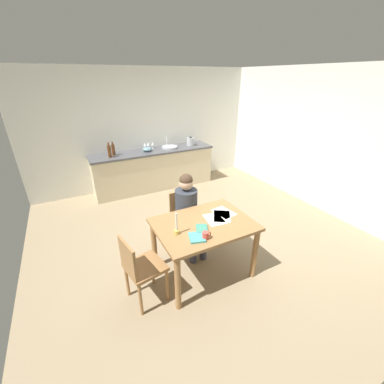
{
  "coord_description": "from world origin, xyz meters",
  "views": [
    {
      "loc": [
        -1.69,
        -2.9,
        2.4
      ],
      "look_at": [
        -0.18,
        -0.01,
        0.85
      ],
      "focal_mm": 22.86,
      "sensor_mm": 36.0,
      "label": 1
    }
  ],
  "objects": [
    {
      "name": "paper_envelope",
      "position": [
        -0.01,
        -0.6,
        0.76
      ],
      "size": [
        0.26,
        0.33,
        0.0
      ],
      "primitive_type": "cube",
      "rotation": [
        0.0,
        0.0,
        0.17
      ],
      "color": "white",
      "rests_on": "dining_table"
    },
    {
      "name": "bottle_vinegar",
      "position": [
        -0.85,
        2.25,
        1.02
      ],
      "size": [
        0.07,
        0.07,
        0.28
      ],
      "color": "#593319",
      "rests_on": "kitchen_counter"
    },
    {
      "name": "book_cookery",
      "position": [
        -0.47,
        -0.82,
        0.78
      ],
      "size": [
        0.2,
        0.22,
        0.03
      ],
      "primitive_type": "cube",
      "rotation": [
        0.0,
        0.0,
        -0.44
      ],
      "color": "#3D8973",
      "rests_on": "dining_table"
    },
    {
      "name": "bottle_oil",
      "position": [
        -0.95,
        2.14,
        1.03
      ],
      "size": [
        0.07,
        0.07,
        0.31
      ],
      "color": "#593319",
      "rests_on": "kitchen_counter"
    },
    {
      "name": "paper_bill",
      "position": [
        -0.09,
        -0.67,
        0.76
      ],
      "size": [
        0.33,
        0.36,
        0.0
      ],
      "primitive_type": "cube",
      "rotation": [
        0.0,
        0.0,
        -0.56
      ],
      "color": "white",
      "rests_on": "dining_table"
    },
    {
      "name": "mixing_bowl",
      "position": [
        -0.14,
        2.22,
        0.95
      ],
      "size": [
        0.2,
        0.2,
        0.09
      ],
      "primitive_type": "ellipsoid",
      "color": "#668C99",
      "rests_on": "kitchen_counter"
    },
    {
      "name": "paper_letter",
      "position": [
        -0.22,
        -0.69,
        0.76
      ],
      "size": [
        0.25,
        0.32,
        0.0
      ],
      "primitive_type": "cube",
      "rotation": [
        0.0,
        0.0,
        -0.14
      ],
      "color": "white",
      "rests_on": "dining_table"
    },
    {
      "name": "kitchen_counter",
      "position": [
        0.0,
        2.24,
        0.45
      ],
      "size": [
        2.75,
        0.64,
        0.9
      ],
      "color": "beige",
      "rests_on": "ground"
    },
    {
      "name": "person_seated",
      "position": [
        -0.33,
        -0.17,
        0.68
      ],
      "size": [
        0.32,
        0.59,
        1.19
      ],
      "color": "#333842",
      "rests_on": "ground"
    },
    {
      "name": "wall_back",
      "position": [
        0.0,
        2.6,
        1.3
      ],
      "size": [
        5.2,
        0.12,
        2.6
      ],
      "primitive_type": "cube",
      "color": "silver",
      "rests_on": "ground"
    },
    {
      "name": "wine_glass_near_sink",
      "position": [
        0.05,
        2.39,
        1.01
      ],
      "size": [
        0.07,
        0.07,
        0.15
      ],
      "color": "silver",
      "rests_on": "kitchen_counter"
    },
    {
      "name": "stovetop_kettle",
      "position": [
        0.95,
        2.24,
        1.0
      ],
      "size": [
        0.18,
        0.18,
        0.22
      ],
      "color": "#B7BABF",
      "rests_on": "kitchen_counter"
    },
    {
      "name": "ground_plane",
      "position": [
        0.0,
        0.0,
        -0.02
      ],
      "size": [
        5.2,
        5.2,
        0.04
      ],
      "primitive_type": "cube",
      "color": "#937F60"
    },
    {
      "name": "chair_side_empty",
      "position": [
        -1.24,
        -0.79,
        0.49
      ],
      "size": [
        0.47,
        0.47,
        0.88
      ],
      "color": "#9E7042",
      "rests_on": "ground"
    },
    {
      "name": "chair_at_table",
      "position": [
        -0.33,
        -0.02,
        0.47
      ],
      "size": [
        0.4,
        0.4,
        0.85
      ],
      "color": "#9E7042",
      "rests_on": "ground"
    },
    {
      "name": "book_magazine",
      "position": [
        -0.6,
        -0.94,
        0.78
      ],
      "size": [
        0.22,
        0.24,
        0.02
      ],
      "primitive_type": "cube",
      "rotation": [
        0.0,
        0.0,
        -0.29
      ],
      "color": "teal",
      "rests_on": "dining_table"
    },
    {
      "name": "sink_unit",
      "position": [
        0.41,
        2.24,
        0.92
      ],
      "size": [
        0.36,
        0.36,
        0.24
      ],
      "color": "#B2B7BC",
      "rests_on": "kitchen_counter"
    },
    {
      "name": "wine_glass_by_kettle",
      "position": [
        -0.05,
        2.39,
        1.01
      ],
      "size": [
        0.07,
        0.07,
        0.15
      ],
      "color": "silver",
      "rests_on": "kitchen_counter"
    },
    {
      "name": "wall_right",
      "position": [
        2.6,
        0.0,
        1.3
      ],
      "size": [
        0.12,
        5.2,
        2.6
      ],
      "primitive_type": "cube",
      "color": "silver",
      "rests_on": "ground"
    },
    {
      "name": "wine_glass_back_left",
      "position": [
        -0.13,
        2.39,
        1.01
      ],
      "size": [
        0.07,
        0.07,
        0.15
      ],
      "color": "silver",
      "rests_on": "kitchen_counter"
    },
    {
      "name": "coffee_mug",
      "position": [
        -0.52,
        -0.99,
        0.81
      ],
      "size": [
        0.11,
        0.07,
        0.09
      ],
      "color": "#D84C3F",
      "rests_on": "dining_table"
    },
    {
      "name": "candlestick",
      "position": [
        -0.77,
        -0.76,
        0.84
      ],
      "size": [
        0.06,
        0.06,
        0.27
      ],
      "color": "gold",
      "rests_on": "dining_table"
    },
    {
      "name": "dining_table",
      "position": [
        -0.38,
        -0.71,
        0.65
      ],
      "size": [
        1.19,
        0.88,
        0.76
      ],
      "color": "#9E7042",
      "rests_on": "ground"
    }
  ]
}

